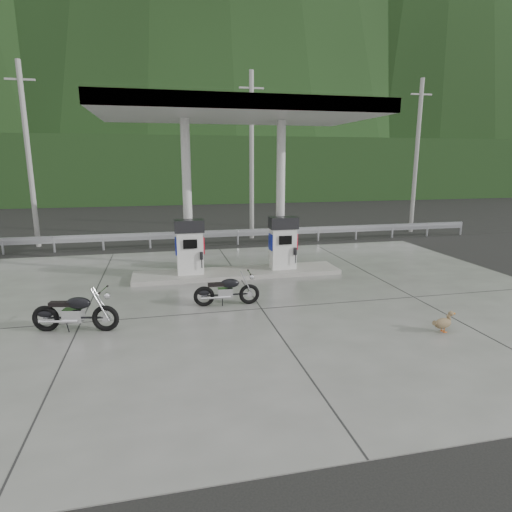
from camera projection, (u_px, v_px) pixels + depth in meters
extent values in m
plane|color=black|center=(253.00, 298.00, 12.26)|extent=(160.00, 160.00, 0.00)
cube|color=slate|center=(253.00, 298.00, 12.26)|extent=(18.00, 14.00, 0.02)
cube|color=#A19E96|center=(238.00, 273.00, 14.62)|extent=(7.00, 1.40, 0.15)
cylinder|color=silver|center=(187.00, 197.00, 14.09)|extent=(0.30, 0.30, 5.00)
cylinder|color=silver|center=(281.00, 195.00, 14.78)|extent=(0.30, 0.30, 5.00)
cube|color=beige|center=(236.00, 111.00, 13.47)|extent=(8.50, 5.00, 0.40)
cube|color=black|center=(208.00, 233.00, 23.21)|extent=(60.00, 7.00, 0.01)
cylinder|color=gray|center=(29.00, 157.00, 18.71)|extent=(0.22, 0.22, 8.00)
cylinder|color=gray|center=(252.00, 157.00, 20.86)|extent=(0.22, 0.22, 8.00)
cylinder|color=gray|center=(416.00, 158.00, 22.80)|extent=(0.22, 0.22, 8.00)
cube|color=black|center=(185.00, 170.00, 40.16)|extent=(80.00, 6.00, 6.00)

